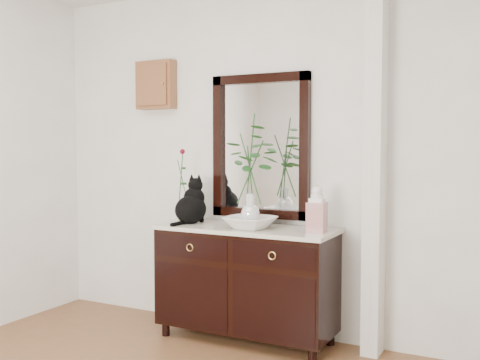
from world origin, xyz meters
The scene contains 10 objects.
wall_back centered at (0.00, 1.98, 1.35)m, with size 3.60×0.04×2.70m, color white.
pilaster centered at (1.00, 1.90, 1.35)m, with size 0.12×0.20×2.70m, color white.
sideboard centered at (0.10, 1.73, 0.47)m, with size 1.33×0.52×0.82m.
wall_mirror centered at (0.10, 1.97, 1.44)m, with size 0.80×0.06×1.10m.
key_cabinet centered at (-0.85, 1.94, 1.95)m, with size 0.35×0.10×0.40m, color brown.
cat centered at (-0.36, 1.70, 1.03)m, with size 0.25×0.31×0.36m, color black, non-canonical shape.
lotus_bowl centered at (0.17, 1.66, 0.89)m, with size 0.36×0.36×0.09m, color white.
vase_branches centered at (0.17, 1.66, 1.28)m, with size 0.39×0.39×0.81m, color silver, non-canonical shape.
bud_vase_rose centered at (-0.47, 1.73, 1.14)m, with size 0.07×0.07×0.58m, color #2D6829, non-canonical shape.
ginger_jar centered at (0.65, 1.72, 1.01)m, with size 0.12×0.12×0.33m, color silver, non-canonical shape.
Camera 1 is at (1.94, -1.93, 1.45)m, focal length 42.00 mm.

